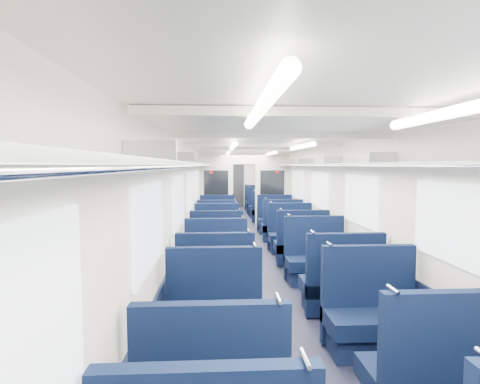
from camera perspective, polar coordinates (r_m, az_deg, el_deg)
floor at (r=8.72m, az=2.01°, el=-8.86°), size 2.80×18.00×0.01m
ceiling at (r=8.50m, az=2.05°, el=6.77°), size 2.80×18.00×0.01m
wall_left at (r=8.52m, az=-7.39°, el=-1.18°), size 0.02×18.00×2.35m
dado_left at (r=8.63m, az=-7.24°, el=-6.64°), size 0.03×17.90×0.70m
wall_right at (r=8.77m, az=11.18°, el=-1.07°), size 0.02×18.00×2.35m
dado_right at (r=8.88m, az=11.01°, el=-6.39°), size 0.03×17.90×0.70m
wall_far at (r=17.49m, az=-0.64°, el=1.57°), size 2.80×0.02×2.35m
luggage_rack_left at (r=8.47m, az=-6.18°, el=4.21°), size 0.36×17.40×0.18m
luggage_rack_right at (r=8.69m, az=10.06°, el=4.16°), size 0.36×17.40×0.18m
windows at (r=8.06m, az=2.33°, el=0.29°), size 2.78×15.60×0.75m
ceiling_fittings at (r=8.24m, az=2.22°, el=6.43°), size 2.70×16.06×0.11m
end_door at (r=17.44m, az=-0.63°, el=0.98°), size 0.75×0.06×2.00m
bulkhead at (r=11.60m, az=0.65°, el=0.54°), size 2.80×0.10×2.35m
seat_5 at (r=3.41m, az=28.08°, el=-24.60°), size 1.01×0.56×1.13m
seat_6 at (r=4.06m, az=-3.97°, el=-19.28°), size 1.01×0.56×1.13m
seat_7 at (r=4.35m, az=19.63°, el=-17.83°), size 1.01×0.56×1.13m
seat_8 at (r=5.09m, az=-3.79°, el=-14.32°), size 1.01×0.56×1.13m
seat_9 at (r=5.23m, az=15.27°, el=-13.95°), size 1.01×0.56×1.13m
seat_10 at (r=6.05m, az=-3.69°, el=-11.31°), size 1.01×0.56×1.13m
seat_11 at (r=6.44m, az=11.52°, el=-10.44°), size 1.01×0.56×1.13m
seat_12 at (r=7.30m, az=-3.59°, el=-8.62°), size 1.01×0.56×1.13m
seat_13 at (r=7.48m, az=9.37°, el=-8.36°), size 1.01×0.56×1.13m
seat_14 at (r=8.38m, az=-3.54°, el=-6.96°), size 1.01×0.56×1.13m
seat_15 at (r=8.53m, az=7.77°, el=-6.80°), size 1.01×0.56×1.13m
seat_16 at (r=9.42m, az=-3.50°, el=-5.72°), size 1.01×0.56×1.13m
seat_17 at (r=9.66m, az=6.45°, el=-5.50°), size 1.01×0.56×1.13m
seat_18 at (r=10.68m, az=-3.46°, el=-4.55°), size 1.01×0.56×1.13m
seat_19 at (r=10.81m, az=5.40°, el=-4.46°), size 1.01×0.56×1.13m
seat_20 at (r=12.80m, az=-3.41°, el=-3.10°), size 1.01×0.56×1.13m
seat_21 at (r=12.81m, az=4.04°, el=-3.10°), size 1.01×0.56×1.13m
seat_22 at (r=13.75m, az=-3.39°, el=-2.60°), size 1.01×0.56×1.13m
seat_23 at (r=14.02m, az=3.42°, el=-2.47°), size 1.01×0.56×1.13m
seat_24 at (r=15.00m, az=-3.38°, el=-2.04°), size 1.01×0.56×1.13m
seat_25 at (r=15.08m, az=2.95°, el=-2.00°), size 1.01×0.56×1.13m
seat_26 at (r=16.03m, az=-3.36°, el=-1.64°), size 1.01×0.56×1.13m
seat_27 at (r=16.13m, az=2.55°, el=-1.60°), size 1.01×0.56×1.13m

